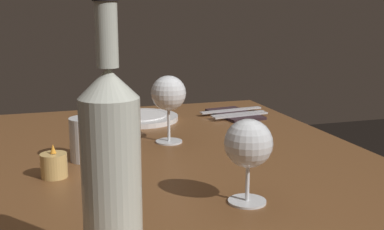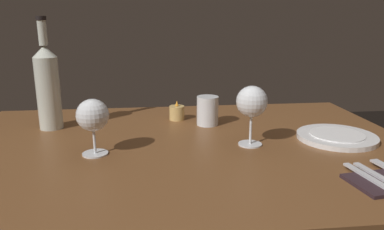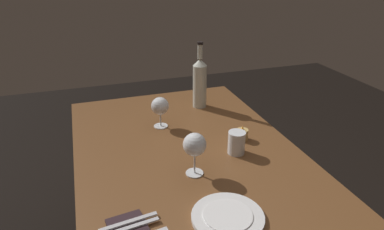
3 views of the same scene
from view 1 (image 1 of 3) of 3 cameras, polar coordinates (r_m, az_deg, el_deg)
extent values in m
cube|color=brown|center=(1.08, -1.35, -6.58)|extent=(1.30, 0.90, 0.04)
cylinder|color=#50311A|center=(1.84, 5.16, -10.77)|extent=(0.06, 0.06, 0.70)
cylinder|color=white|center=(0.88, 6.24, -9.68)|extent=(0.07, 0.07, 0.00)
cylinder|color=white|center=(0.87, 6.30, -7.50)|extent=(0.01, 0.01, 0.07)
sphere|color=white|center=(0.85, 6.41, -3.20)|extent=(0.08, 0.08, 0.08)
cylinder|color=maroon|center=(0.85, 6.40, -3.47)|extent=(0.06, 0.06, 0.02)
cylinder|color=white|center=(1.25, -2.62, -3.01)|extent=(0.07, 0.07, 0.00)
cylinder|color=white|center=(1.24, -2.64, -1.03)|extent=(0.01, 0.01, 0.08)
sphere|color=white|center=(1.22, -2.68, 2.50)|extent=(0.09, 0.09, 0.09)
cylinder|color=maroon|center=(1.22, -2.67, 2.30)|extent=(0.07, 0.07, 0.02)
cylinder|color=silver|center=(0.62, -9.04, -8.36)|extent=(0.07, 0.07, 0.23)
cone|color=silver|center=(0.59, -9.46, 3.61)|extent=(0.07, 0.07, 0.04)
cylinder|color=silver|center=(0.58, -9.65, 8.93)|extent=(0.03, 0.03, 0.07)
cylinder|color=white|center=(1.12, -11.90, -2.68)|extent=(0.07, 0.07, 0.09)
cylinder|color=silver|center=(1.12, -11.84, -3.94)|extent=(0.06, 0.06, 0.04)
cylinder|color=#DBB266|center=(1.03, -15.34, -5.55)|extent=(0.05, 0.05, 0.05)
cylinder|color=white|center=(1.03, -15.32, -5.87)|extent=(0.04, 0.04, 0.03)
cone|color=#F99E2D|center=(1.02, -15.45, -3.73)|extent=(0.01, 0.01, 0.02)
cylinder|color=white|center=(1.49, -5.93, -0.34)|extent=(0.23, 0.23, 0.01)
cylinder|color=white|center=(1.49, -5.93, -0.02)|extent=(0.15, 0.15, 0.00)
cube|color=#2D1E23|center=(1.56, 4.85, 0.10)|extent=(0.20, 0.13, 0.01)
cube|color=silver|center=(1.53, 5.21, 0.15)|extent=(0.04, 0.18, 0.00)
cube|color=silver|center=(1.51, 5.58, -0.04)|extent=(0.04, 0.18, 0.00)
cube|color=silver|center=(1.58, 4.45, 0.55)|extent=(0.05, 0.21, 0.00)
camera|label=2|loc=(1.54, 37.82, 10.32)|focal=34.70mm
camera|label=3|loc=(2.32, -0.88, 22.42)|focal=32.47mm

